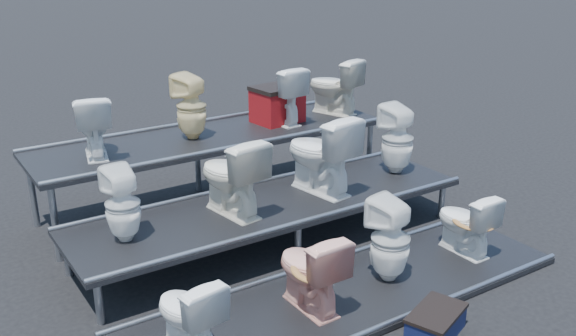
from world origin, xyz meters
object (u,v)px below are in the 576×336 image
toilet_9 (191,107)px  toilet_3 (465,222)px  red_crate (277,106)px  toilet_7 (397,139)px  toilet_2 (390,239)px  toilet_4 (123,204)px  step_stool (436,324)px  toilet_6 (320,153)px  toilet_5 (231,176)px  toilet_10 (280,95)px  toilet_0 (188,314)px  toilet_11 (334,86)px  toilet_8 (93,125)px  toilet_1 (310,270)px

toilet_9 → toilet_3: bearing=101.3°
toilet_3 → red_crate: 2.79m
toilet_3 → toilet_7: (0.24, 1.30, 0.48)m
toilet_9 → toilet_2: bearing=83.4°
toilet_4 → toilet_9: (1.29, 1.30, 0.43)m
red_crate → step_stool: red_crate is taller
toilet_6 → toilet_9: (-0.86, 1.30, 0.35)m
toilet_5 → red_crate: red_crate is taller
toilet_5 → toilet_10: bearing=-145.2°
toilet_2 → toilet_6: bearing=-106.6°
toilet_4 → step_stool: bearing=128.3°
toilet_2 → toilet_6: size_ratio=0.93×
toilet_0 → toilet_11: toilet_11 is taller
toilet_6 → toilet_11: toilet_11 is taller
toilet_8 → toilet_2: bearing=138.3°
toilet_0 → toilet_5: (1.08, 1.30, 0.47)m
toilet_6 → toilet_11: size_ratio=1.19×
toilet_0 → toilet_9: toilet_9 is taller
toilet_3 → toilet_4: 3.29m
toilet_4 → toilet_9: size_ratio=0.93×
toilet_5 → toilet_7: toilet_7 is taller
toilet_6 → toilet_7: bearing=171.1°
red_crate → step_stool: (-0.67, -3.47, -0.97)m
toilet_9 → toilet_10: toilet_9 is taller
toilet_6 → toilet_9: bearing=-65.5°
toilet_4 → red_crate: size_ratio=1.25×
toilet_4 → toilet_10: 2.83m
toilet_4 → toilet_0: bearing=88.2°
toilet_2 → toilet_3: size_ratio=1.24×
toilet_10 → toilet_11: 0.83m
toilet_11 → step_stool: toilet_11 is taller
toilet_6 → toilet_1: bearing=42.7°
toilet_3 → toilet_10: toilet_10 is taller
toilet_3 → toilet_4: bearing=-23.9°
toilet_1 → toilet_2: bearing=179.4°
toilet_0 → toilet_9: bearing=-124.6°
toilet_1 → toilet_5: toilet_5 is taller
toilet_1 → toilet_8: bearing=-70.5°
toilet_6 → toilet_7: toilet_6 is taller
toilet_3 → red_crate: (-0.52, 2.66, 0.68)m
red_crate → step_stool: size_ratio=1.07×
toilet_8 → toilet_1: bearing=123.2°
toilet_10 → toilet_3: bearing=96.7°
toilet_6 → toilet_8: (-1.98, 1.30, 0.30)m
toilet_5 → toilet_11: bearing=-157.9°
toilet_0 → toilet_1: size_ratio=0.91×
toilet_7 → toilet_8: (-3.07, 1.30, 0.33)m
toilet_6 → toilet_8: 2.39m
toilet_0 → toilet_6: bearing=-157.0°
toilet_5 → red_crate: 1.95m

